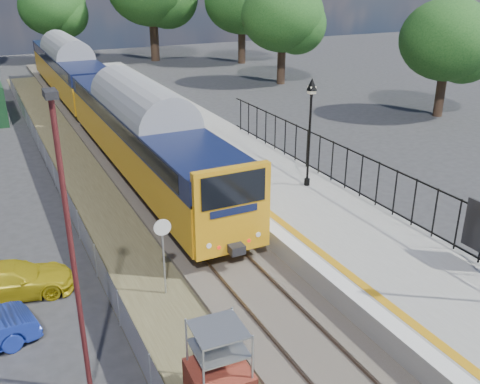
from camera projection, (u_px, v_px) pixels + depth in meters
ground at (265, 306)px, 16.23m from camera, size 120.00×120.00×0.00m
track_bed at (153, 196)px, 24.02m from camera, size 5.90×80.00×0.29m
platform at (262, 184)px, 24.40m from camera, size 5.00×70.00×0.90m
platform_edge at (221, 182)px, 23.39m from camera, size 0.90×70.00×0.01m
victorian_lamp_north at (311, 107)px, 21.72m from camera, size 0.44×0.44×4.60m
palisade_fence at (391, 190)px, 20.05m from camera, size 0.12×26.00×2.00m
wire_fence at (58, 181)px, 24.24m from camera, size 0.06×52.00×1.20m
tree_line at (61, 4)px, 49.10m from camera, size 56.80×43.80×11.88m
train at (96, 91)px, 34.16m from camera, size 2.82×40.83×3.51m
brick_plinth at (219, 368)px, 12.18m from camera, size 1.41×1.41×2.18m
speed_sign at (163, 245)px, 16.14m from camera, size 0.53×0.12×2.64m
carpark_lamp at (70, 238)px, 11.41m from camera, size 0.25×0.50×7.33m
car_yellow at (11, 280)px, 16.59m from camera, size 3.98×2.13×1.10m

